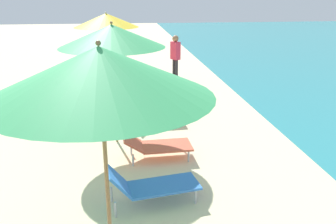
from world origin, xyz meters
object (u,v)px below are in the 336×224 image
Objects in this scene: umbrella_second at (100,72)px; person_walking_mid at (124,43)px; lounger_third_shoreside at (156,113)px; lounger_farthest_shoreside at (126,77)px; lounger_second_shoreside at (150,185)px; beach_ball at (111,69)px; umbrella_farthest at (106,20)px; lounger_third_inland at (157,145)px; person_walking_near at (175,54)px; umbrella_third at (112,36)px.

umbrella_second is 13.65m from person_walking_mid.
lounger_third_shoreside is 4.21m from lounger_farthest_shoreside.
lounger_second_shoreside reaches higher than beach_ball.
lounger_second_shoreside is 3.68m from lounger_third_shoreside.
beach_ball is at bearing 91.01° from umbrella_farthest.
lounger_third_shoreside is at bearing 83.22° from lounger_third_inland.
lounger_second_shoreside is 1.63m from lounger_third_inland.
person_walking_mid is (-0.57, 10.78, 0.64)m from lounger_third_inland.
umbrella_second is 1.78× the size of person_walking_mid.
umbrella_farthest is 9.06× the size of beach_ball.
umbrella_farthest is (-0.85, 6.74, 2.07)m from lounger_second_shoreside.
lounger_third_inland is at bearing 71.68° from lounger_second_shoreside.
lounger_farthest_shoreside reaches higher than beach_ball.
umbrella_farthest is 2.43m from lounger_farthest_shoreside.
umbrella_third is at bearing -138.76° from person_walking_near.
umbrella_third is 4.18m from umbrella_farthest.
umbrella_second is 1.58× the size of person_walking_near.
umbrella_second is at bearing -90.42° from umbrella_third.
person_walking_mid is (0.53, 5.65, -1.46)m from umbrella_farthest.
lounger_second_shoreside is 0.99× the size of person_walking_mid.
lounger_third_shoreside is 0.79× the size of lounger_farthest_shoreside.
person_walking_near is at bearing 76.76° from umbrella_second.
lounger_second_shoreside is 7.80m from lounger_farthest_shoreside.
lounger_third_inland is 0.53× the size of umbrella_farthest.
person_walking_near is at bearing 68.58° from umbrella_third.
lounger_third_shoreside is at bearing 47.45° from umbrella_third.
lounger_second_shoreside is (0.60, 1.18, -2.11)m from umbrella_second.
lounger_farthest_shoreside is at bearing 96.78° from lounger_third_shoreside.
lounger_second_shoreside is at bearing 63.05° from umbrella_second.
umbrella_third is 2.45m from lounger_third_inland.
lounger_third_shoreside is 0.84× the size of person_walking_mid.
umbrella_third reaches higher than person_walking_near.
umbrella_farthest is at bearing -88.99° from beach_ball.
umbrella_second is at bearing -109.17° from lounger_third_inland.
person_walking_near is at bearing -37.31° from beach_ball.
umbrella_farthest is 1.72× the size of person_walking_mid.
umbrella_second is 5.39m from lounger_third_shoreside.
person_walking_near is at bearing 151.19° from person_walking_mid.
lounger_farthest_shoreside is at bearing 92.97° from lounger_third_inland.
umbrella_third is (0.03, 3.75, -0.05)m from umbrella_second.
lounger_second_shoreside is at bearing -92.84° from lounger_farthest_shoreside.
lounger_third_inland is 6.21m from lounger_farthest_shoreside.
lounger_third_shoreside is 2.05m from lounger_third_inland.
umbrella_second is at bearing -130.58° from person_walking_near.
beach_ball is at bearing 114.34° from person_walking_mid.
lounger_second_shoreside is 0.58× the size of umbrella_farthest.
person_walking_mid reaches higher than lounger_farthest_shoreside.
lounger_third_inland is 6.60m from person_walking_near.
person_walking_near reaches higher than lounger_farthest_shoreside.
beach_ball is (-1.33, 6.26, -0.13)m from lounger_third_shoreside.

